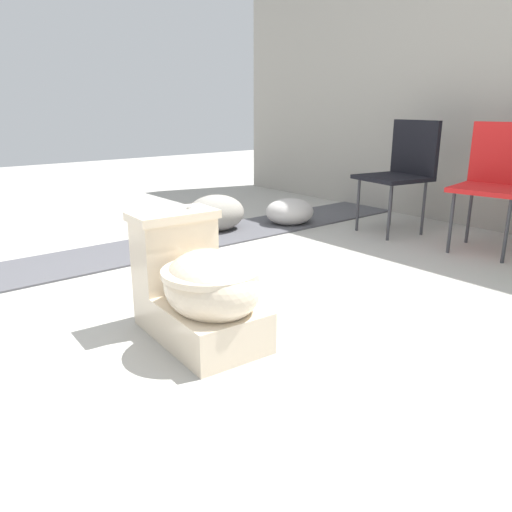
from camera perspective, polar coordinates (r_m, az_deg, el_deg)
The scene contains 7 objects.
ground_plane at distance 2.28m, azimuth -4.72°, elevation -7.46°, with size 14.00×14.00×0.00m, color #A8A59E.
gravel_strip at distance 3.55m, azimuth -9.77°, elevation 1.37°, with size 0.56×8.00×0.01m, color #4C4C51.
toilet at distance 2.05m, azimuth -6.45°, elevation -3.68°, with size 0.65×0.41×0.52m.
folding_chair_left at distance 3.95m, azimuth 16.48°, elevation 9.98°, with size 0.51×0.51×0.83m.
folding_chair_middle at distance 3.65m, azimuth 25.93°, elevation 8.48°, with size 0.51×0.51×0.83m.
boulder_near at distance 4.08m, azimuth 3.87°, elevation 5.07°, with size 0.39×0.33×0.22m, color #B7B2AD.
boulder_far at distance 3.87m, azimuth -4.65°, elevation 4.89°, with size 0.47×0.35×0.28m, color gray.
Camera 1 is at (1.72, -1.17, 0.93)m, focal length 35.00 mm.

